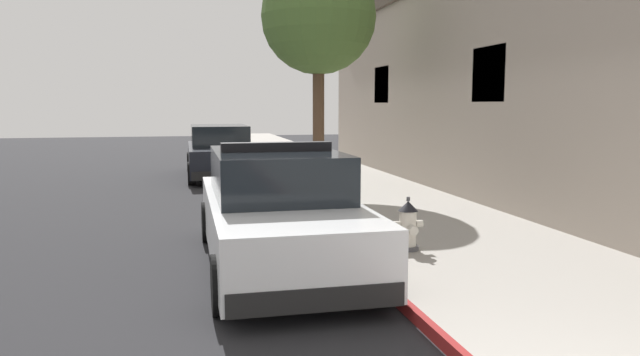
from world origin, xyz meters
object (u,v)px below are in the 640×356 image
Objects in this scene: police_cruiser at (278,212)px; parked_car_silver_ahead at (220,153)px; fire_hydrant at (408,226)px; street_tree at (318,18)px.

police_cruiser is 10.24m from parked_car_silver_ahead.
police_cruiser reaches higher than parked_car_silver_ahead.
street_tree is at bearing 88.81° from fire_hydrant.
fire_hydrant is 0.14× the size of street_tree.
parked_car_silver_ahead is at bearing 91.01° from police_cruiser.
police_cruiser is at bearing 177.38° from fire_hydrant.
fire_hydrant is (1.84, -0.08, -0.26)m from police_cruiser.
street_tree reaches higher than parked_car_silver_ahead.
street_tree reaches higher than fire_hydrant.
police_cruiser is 1.00× the size of parked_car_silver_ahead.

